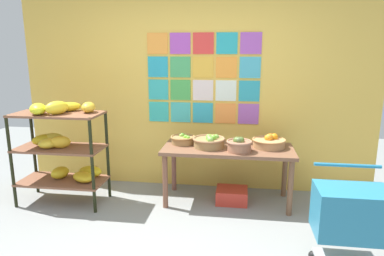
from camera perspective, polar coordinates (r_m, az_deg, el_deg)
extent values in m
cube|color=#E7BA4C|center=(4.40, 0.53, 7.38)|extent=(4.50, 0.06, 2.72)
cube|color=#F99838|center=(4.43, -5.74, 13.75)|extent=(0.26, 0.01, 0.26)
cube|color=purple|center=(4.37, -1.97, 13.82)|extent=(0.26, 0.01, 0.26)
cube|color=red|center=(4.33, 1.88, 13.83)|extent=(0.26, 0.01, 0.26)
cube|color=teal|center=(4.31, 5.80, 13.78)|extent=(0.26, 0.01, 0.26)
cube|color=purple|center=(4.31, 9.73, 13.66)|extent=(0.26, 0.01, 0.26)
cube|color=#259FBB|center=(4.44, -5.66, 10.03)|extent=(0.26, 0.01, 0.26)
cube|color=#41A45F|center=(4.38, -1.94, 10.05)|extent=(0.26, 0.01, 0.26)
cube|color=gold|center=(4.34, 1.86, 10.03)|extent=(0.26, 0.01, 0.26)
cube|color=orange|center=(4.32, 5.71, 9.96)|extent=(0.26, 0.01, 0.26)
cube|color=#40A8BF|center=(4.31, 9.58, 9.85)|extent=(0.26, 0.01, 0.26)
cube|color=#30AFAE|center=(4.46, -5.58, 6.34)|extent=(0.26, 0.01, 0.26)
cube|color=green|center=(4.40, -1.91, 6.31)|extent=(0.26, 0.01, 0.26)
cube|color=silver|center=(4.36, 1.83, 6.25)|extent=(0.26, 0.01, 0.26)
cube|color=silver|center=(4.34, 5.63, 6.17)|extent=(0.26, 0.01, 0.26)
cube|color=teal|center=(4.34, 9.44, 6.05)|extent=(0.26, 0.01, 0.26)
cube|color=#31B5A9|center=(4.50, -5.50, 2.71)|extent=(0.26, 0.01, 0.26)
cube|color=#3EB5B1|center=(4.44, -1.89, 2.63)|extent=(0.26, 0.01, 0.26)
cube|color=#2EA2BC|center=(4.40, 1.80, 2.53)|extent=(0.26, 0.01, 0.26)
cube|color=#F98D3C|center=(4.38, 5.55, 2.43)|extent=(0.26, 0.01, 0.26)
cube|color=#9B53AE|center=(4.38, 9.31, 2.32)|extent=(0.26, 0.01, 0.26)
cylinder|color=black|center=(4.39, -27.72, -5.08)|extent=(0.04, 0.04, 1.08)
cylinder|color=black|center=(3.91, -16.15, -6.13)|extent=(0.04, 0.04, 1.08)
cylinder|color=black|center=(4.73, -24.66, -3.55)|extent=(0.04, 0.04, 1.08)
cylinder|color=black|center=(4.30, -13.78, -4.30)|extent=(0.04, 0.04, 1.08)
cube|color=brown|center=(4.40, -20.54, -8.16)|extent=(1.00, 0.48, 0.03)
ellipsoid|color=yellow|center=(4.23, -17.57, -7.73)|extent=(0.33, 0.28, 0.11)
ellipsoid|color=yellow|center=(4.43, -21.00, -6.90)|extent=(0.24, 0.27, 0.14)
ellipsoid|color=yellow|center=(4.36, -16.48, -6.92)|extent=(0.29, 0.17, 0.14)
cube|color=brown|center=(4.28, -20.95, -3.12)|extent=(1.00, 0.48, 0.02)
ellipsoid|color=yellow|center=(4.37, -22.12, -1.72)|extent=(0.30, 0.21, 0.15)
ellipsoid|color=yellow|center=(4.21, -20.95, -2.18)|extent=(0.25, 0.19, 0.14)
ellipsoid|color=yellow|center=(4.26, -22.70, -2.37)|extent=(0.28, 0.28, 0.11)
ellipsoid|color=gold|center=(4.38, -23.05, -1.83)|extent=(0.32, 0.27, 0.14)
cube|color=brown|center=(4.19, -21.38, 2.16)|extent=(1.00, 0.48, 0.02)
ellipsoid|color=yellow|center=(4.15, -24.13, 2.90)|extent=(0.30, 0.33, 0.13)
ellipsoid|color=gold|center=(4.09, -16.76, 3.30)|extent=(0.19, 0.24, 0.12)
ellipsoid|color=yellow|center=(4.26, -19.82, 3.33)|extent=(0.33, 0.30, 0.11)
ellipsoid|color=yellow|center=(4.09, -21.45, 3.14)|extent=(0.27, 0.31, 0.15)
cube|color=brown|center=(4.02, 5.95, -3.49)|extent=(1.50, 0.64, 0.04)
cylinder|color=brown|center=(3.97, -4.46, -8.80)|extent=(0.06, 0.06, 0.63)
cylinder|color=brown|center=(3.92, 15.96, -9.53)|extent=(0.06, 0.06, 0.63)
cylinder|color=brown|center=(4.44, -3.01, -6.39)|extent=(0.06, 0.06, 0.63)
cylinder|color=brown|center=(4.40, 15.08, -7.01)|extent=(0.06, 0.06, 0.63)
cylinder|color=olive|center=(3.99, 2.81, -2.50)|extent=(0.35, 0.35, 0.10)
torus|color=#966B46|center=(3.98, 2.81, -1.81)|extent=(0.38, 0.38, 0.03)
sphere|color=#6ABB36|center=(3.98, 2.81, -1.56)|extent=(0.07, 0.07, 0.07)
sphere|color=#78AE4B|center=(3.89, 3.03, -2.00)|extent=(0.08, 0.08, 0.08)
sphere|color=#70BD36|center=(4.00, 3.04, -1.65)|extent=(0.08, 0.08, 0.08)
sphere|color=#67C23B|center=(3.93, 2.88, -1.75)|extent=(0.08, 0.08, 0.08)
sphere|color=#7AB045|center=(4.04, 4.02, -1.53)|extent=(0.07, 0.07, 0.07)
sphere|color=#6EB933|center=(3.97, 3.55, -1.62)|extent=(0.07, 0.07, 0.07)
cylinder|color=#986349|center=(3.86, 7.81, -3.06)|extent=(0.26, 0.26, 0.11)
torus|color=#98674E|center=(3.84, 7.84, -2.25)|extent=(0.29, 0.29, 0.03)
sphere|color=#4A6629|center=(3.85, 7.49, -2.12)|extent=(0.09, 0.09, 0.09)
sphere|color=#4B5F34|center=(3.83, 7.76, -2.08)|extent=(0.08, 0.08, 0.08)
sphere|color=#4D692D|center=(3.84, 8.06, -2.07)|extent=(0.08, 0.08, 0.08)
cylinder|color=tan|center=(4.08, 12.58, -2.52)|extent=(0.36, 0.36, 0.09)
torus|color=#B7834C|center=(4.07, 12.61, -1.90)|extent=(0.38, 0.38, 0.02)
sphere|color=orange|center=(4.12, 13.46, -1.46)|extent=(0.08, 0.08, 0.08)
sphere|color=orange|center=(4.11, 12.86, -1.46)|extent=(0.08, 0.08, 0.08)
sphere|color=orange|center=(4.07, 12.41, -1.62)|extent=(0.08, 0.08, 0.08)
sphere|color=orange|center=(4.07, 12.63, -1.58)|extent=(0.09, 0.09, 0.09)
sphere|color=orange|center=(4.08, 12.54, -1.65)|extent=(0.08, 0.08, 0.08)
sphere|color=orange|center=(4.08, 12.49, -1.69)|extent=(0.09, 0.09, 0.09)
cylinder|color=olive|center=(4.15, -1.51, -2.05)|extent=(0.28, 0.28, 0.08)
torus|color=#9C6F3D|center=(4.14, -1.51, -1.51)|extent=(0.30, 0.30, 0.03)
sphere|color=#6EBE3D|center=(4.21, -1.59, -1.19)|extent=(0.05, 0.05, 0.05)
sphere|color=#70D230|center=(4.11, -1.06, -1.50)|extent=(0.06, 0.06, 0.06)
sphere|color=#72CA34|center=(4.08, -0.64, -1.60)|extent=(0.05, 0.05, 0.05)
sphere|color=#81BC3D|center=(4.18, -1.81, -1.26)|extent=(0.05, 0.05, 0.05)
cube|color=red|center=(4.20, 6.60, -11.02)|extent=(0.37, 0.31, 0.17)
sphere|color=black|center=(3.34, 19.38, -19.26)|extent=(0.08, 0.08, 0.08)
cube|color=teal|center=(3.05, 24.86, -12.53)|extent=(0.56, 0.37, 0.39)
cylinder|color=teal|center=(3.13, 24.30, -5.66)|extent=(0.53, 0.03, 0.03)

